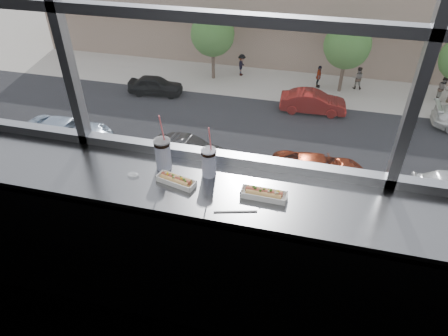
% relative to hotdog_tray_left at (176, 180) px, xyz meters
% --- Properties ---
extents(wall_back_lower, '(6.00, 0.00, 6.00)m').
position_rel_hotdog_tray_left_xyz_m(wall_back_lower, '(0.23, 0.30, -0.57)').
color(wall_back_lower, black).
rests_on(wall_back_lower, ground).
extents(counter, '(6.00, 0.55, 0.06)m').
position_rel_hotdog_tray_left_xyz_m(counter, '(0.23, 0.02, -0.05)').
color(counter, gray).
rests_on(counter, ground).
extents(counter_fascia, '(6.00, 0.04, 1.04)m').
position_rel_hotdog_tray_left_xyz_m(counter_fascia, '(0.23, -0.23, -0.57)').
color(counter_fascia, gray).
rests_on(counter_fascia, ground).
extents(hotdog_tray_left, '(0.26, 0.14, 0.06)m').
position_rel_hotdog_tray_left_xyz_m(hotdog_tray_left, '(0.00, 0.00, 0.00)').
color(hotdog_tray_left, white).
rests_on(hotdog_tray_left, counter).
extents(hotdog_tray_right, '(0.26, 0.09, 0.06)m').
position_rel_hotdog_tray_left_xyz_m(hotdog_tray_right, '(0.53, 0.00, 0.00)').
color(hotdog_tray_right, white).
rests_on(hotdog_tray_right, counter).
extents(soda_cup_left, '(0.11, 0.11, 0.39)m').
position_rel_hotdog_tray_left_xyz_m(soda_cup_left, '(-0.13, 0.13, 0.09)').
color(soda_cup_left, white).
rests_on(soda_cup_left, counter).
extents(soda_cup_right, '(0.10, 0.10, 0.35)m').
position_rel_hotdog_tray_left_xyz_m(soda_cup_right, '(0.17, 0.13, 0.08)').
color(soda_cup_right, white).
rests_on(soda_cup_right, counter).
extents(loose_straw, '(0.23, 0.07, 0.01)m').
position_rel_hotdog_tray_left_xyz_m(loose_straw, '(0.40, -0.16, -0.02)').
color(loose_straw, white).
rests_on(loose_straw, counter).
extents(wrapper, '(0.09, 0.06, 0.02)m').
position_rel_hotdog_tray_left_xyz_m(wrapper, '(-0.28, 0.01, -0.01)').
color(wrapper, silver).
rests_on(wrapper, counter).
extents(plaza_ground, '(120.00, 120.00, 0.00)m').
position_rel_hotdog_tray_left_xyz_m(plaza_ground, '(0.23, 43.80, -12.12)').
color(plaza_ground, '#A7A093').
rests_on(plaza_ground, ground).
extents(plaza_near, '(50.00, 14.00, 0.04)m').
position_rel_hotdog_tray_left_xyz_m(plaza_near, '(0.23, 7.30, -12.10)').
color(plaza_near, '#A7A093').
rests_on(plaza_near, plaza_ground).
extents(street_asphalt, '(80.00, 10.00, 0.06)m').
position_rel_hotdog_tray_left_xyz_m(street_asphalt, '(0.23, 20.30, -12.09)').
color(street_asphalt, black).
rests_on(street_asphalt, plaza_ground).
extents(far_sidewalk, '(80.00, 6.00, 0.04)m').
position_rel_hotdog_tray_left_xyz_m(far_sidewalk, '(0.23, 28.30, -12.10)').
color(far_sidewalk, '#A7A093').
rests_on(far_sidewalk, plaza_ground).
extents(far_building, '(50.00, 14.00, 8.00)m').
position_rel_hotdog_tray_left_xyz_m(far_building, '(0.23, 38.30, -8.12)').
color(far_building, '#856E5B').
rests_on(far_building, plaza_ground).
extents(car_near_a, '(2.77, 6.39, 2.11)m').
position_rel_hotdog_tray_left_xyz_m(car_near_a, '(-13.81, 16.30, -11.01)').
color(car_near_a, '#A9BED3').
rests_on(car_near_a, street_asphalt).
extents(car_near_b, '(2.90, 6.00, 1.94)m').
position_rel_hotdog_tray_left_xyz_m(car_near_b, '(-5.96, 16.30, -11.10)').
color(car_near_b, black).
rests_on(car_near_b, street_asphalt).
extents(car_far_a, '(2.93, 5.85, 1.88)m').
position_rel_hotdog_tray_left_xyz_m(car_far_a, '(-11.23, 24.30, -11.13)').
color(car_far_a, black).
rests_on(car_far_a, street_asphalt).
extents(car_near_c, '(2.73, 5.91, 1.93)m').
position_rel_hotdog_tray_left_xyz_m(car_near_c, '(1.47, 16.30, -11.10)').
color(car_near_c, maroon).
rests_on(car_near_c, street_asphalt).
extents(car_far_b, '(2.83, 6.16, 2.01)m').
position_rel_hotdog_tray_left_xyz_m(car_far_b, '(0.59, 24.30, -11.06)').
color(car_far_b, maroon).
rests_on(car_far_b, street_asphalt).
extents(pedestrian_b, '(0.70, 0.93, 2.10)m').
position_rel_hotdog_tray_left_xyz_m(pedestrian_b, '(0.71, 28.64, -11.04)').
color(pedestrian_b, '#66605B').
rests_on(pedestrian_b, far_sidewalk).
extents(pedestrian_c, '(0.94, 0.71, 2.12)m').
position_rel_hotdog_tray_left_xyz_m(pedestrian_c, '(3.68, 29.10, -11.03)').
color(pedestrian_c, '#66605B').
rests_on(pedestrian_c, far_sidewalk).
extents(pedestrian_a, '(0.71, 0.95, 2.14)m').
position_rel_hotdog_tray_left_xyz_m(pedestrian_a, '(-5.63, 29.44, -11.01)').
color(pedestrian_a, '#66605B').
rests_on(pedestrian_a, far_sidewalk).
extents(pedestrian_d, '(0.74, 0.98, 2.21)m').
position_rel_hotdog_tray_left_xyz_m(pedestrian_d, '(9.72, 28.55, -10.98)').
color(pedestrian_d, '#66605B').
rests_on(pedestrian_d, far_sidewalk).
extents(tree_left, '(3.46, 3.46, 5.41)m').
position_rel_hotdog_tray_left_xyz_m(tree_left, '(-7.77, 28.30, -8.46)').
color(tree_left, '#47382B').
rests_on(tree_left, far_sidewalk).
extents(tree_center, '(3.43, 3.43, 5.37)m').
position_rel_hotdog_tray_left_xyz_m(tree_center, '(2.41, 28.30, -8.49)').
color(tree_center, '#47382B').
rests_on(tree_center, far_sidewalk).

